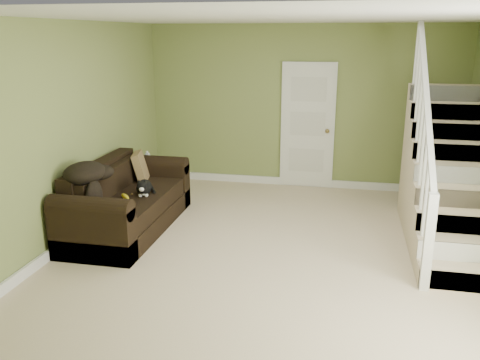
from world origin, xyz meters
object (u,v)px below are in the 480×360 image
at_px(sofa, 125,204).
at_px(cat, 143,187).
at_px(side_table, 146,184).
at_px(banana, 125,197).

height_order(sofa, cat, sofa).
height_order(sofa, side_table, sofa).
distance_m(cat, banana, 0.27).
xyz_separation_m(sofa, banana, (0.10, -0.20, 0.17)).
height_order(side_table, cat, side_table).
xyz_separation_m(cat, banana, (-0.16, -0.21, -0.07)).
bearing_deg(side_table, banana, -78.94).
xyz_separation_m(side_table, banana, (0.25, -1.28, 0.22)).
bearing_deg(banana, sofa, 72.02).
relative_size(side_table, cat, 1.47).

